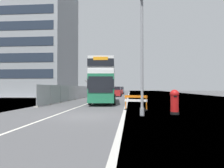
% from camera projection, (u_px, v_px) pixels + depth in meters
% --- Properties ---
extents(ground, '(140.00, 280.00, 0.10)m').
position_uv_depth(ground, '(94.00, 117.00, 13.82)').
color(ground, '#4C4C4F').
extents(double_decker_bus, '(3.37, 11.55, 4.92)m').
position_uv_depth(double_decker_bus, '(104.00, 81.00, 26.07)').
color(double_decker_bus, '#1E6B47').
rests_on(double_decker_bus, ground).
extents(lamppost_foreground, '(0.29, 0.70, 7.80)m').
position_uv_depth(lamppost_foreground, '(142.00, 59.00, 13.94)').
color(lamppost_foreground, gray).
rests_on(lamppost_foreground, ground).
extents(red_pillar_postbox, '(0.62, 0.62, 1.69)m').
position_uv_depth(red_pillar_postbox, '(175.00, 101.00, 14.56)').
color(red_pillar_postbox, black).
rests_on(red_pillar_postbox, ground).
extents(roadworks_barrier, '(1.90, 0.83, 1.20)m').
position_uv_depth(roadworks_barrier, '(136.00, 100.00, 17.50)').
color(roadworks_barrier, orange).
rests_on(roadworks_barrier, ground).
extents(construction_site_fence, '(0.44, 27.40, 2.18)m').
position_uv_depth(construction_site_fence, '(75.00, 93.00, 33.38)').
color(construction_site_fence, '#A8AAAD').
rests_on(construction_site_fence, ground).
extents(car_oncoming_near, '(1.92, 4.25, 2.11)m').
position_uv_depth(car_oncoming_near, '(117.00, 92.00, 45.72)').
color(car_oncoming_near, maroon).
rests_on(car_oncoming_near, ground).
extents(car_receding_mid, '(2.06, 4.55, 2.03)m').
position_uv_depth(car_receding_mid, '(117.00, 91.00, 53.49)').
color(car_receding_mid, slate).
rests_on(car_receding_mid, ground).
extents(car_receding_far, '(1.96, 3.99, 2.12)m').
position_uv_depth(car_receding_far, '(120.00, 91.00, 61.51)').
color(car_receding_far, maroon).
rests_on(car_receding_far, ground).
extents(car_far_side, '(1.94, 4.09, 2.25)m').
position_uv_depth(car_far_side, '(121.00, 90.00, 69.81)').
color(car_far_side, slate).
rests_on(car_far_side, ground).
extents(bare_tree_far_verge_near, '(2.08, 2.08, 4.89)m').
position_uv_depth(bare_tree_far_verge_near, '(66.00, 86.00, 56.70)').
color(bare_tree_far_verge_near, '#4C3D2D').
rests_on(bare_tree_far_verge_near, ground).
extents(bare_tree_far_verge_mid, '(2.81, 2.17, 5.41)m').
position_uv_depth(bare_tree_far_verge_mid, '(90.00, 85.00, 67.86)').
color(bare_tree_far_verge_mid, '#4C3D2D').
rests_on(bare_tree_far_verge_mid, ground).
extents(backdrop_office_block, '(26.16, 16.86, 25.63)m').
position_uv_depth(backdrop_office_block, '(16.00, 42.00, 51.43)').
color(backdrop_office_block, gray).
rests_on(backdrop_office_block, ground).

